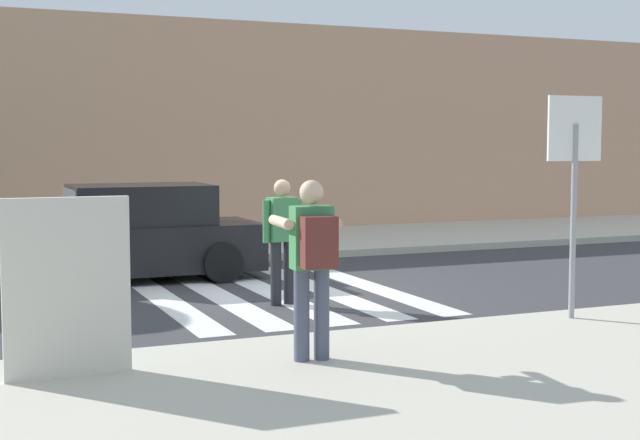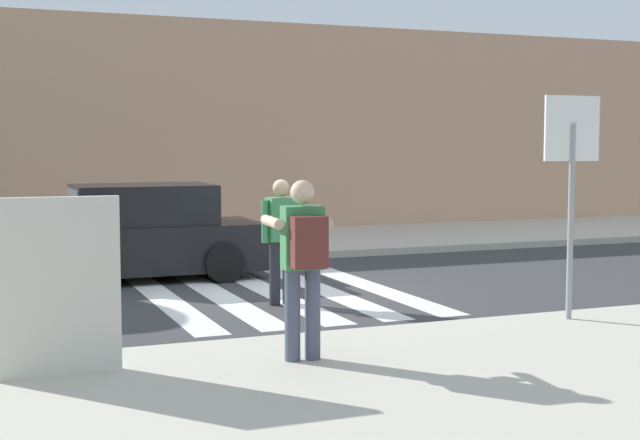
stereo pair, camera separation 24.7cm
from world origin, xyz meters
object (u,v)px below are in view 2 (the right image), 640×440
at_px(parked_car_black, 137,235).
at_px(pedestrian_crossing, 281,234).
at_px(stop_sign, 571,157).
at_px(advertising_board, 57,287).
at_px(photographer_with_backpack, 303,254).

bearing_deg(parked_car_black, pedestrian_crossing, -65.12).
distance_m(stop_sign, pedestrian_crossing, 4.01).
xyz_separation_m(stop_sign, advertising_board, (-5.86, -0.44, -1.12)).
relative_size(pedestrian_crossing, advertising_board, 1.08).
distance_m(pedestrian_crossing, parked_car_black, 3.38).
bearing_deg(pedestrian_crossing, parked_car_black, 114.88).
xyz_separation_m(stop_sign, photographer_with_backpack, (-3.64, -0.76, -0.89)).
xyz_separation_m(stop_sign, parked_car_black, (-4.01, 5.93, -1.33)).
bearing_deg(photographer_with_backpack, stop_sign, 11.73).
bearing_deg(parked_car_black, photographer_with_backpack, -86.86).
distance_m(photographer_with_backpack, pedestrian_crossing, 3.78).
height_order(stop_sign, parked_car_black, stop_sign).
distance_m(stop_sign, advertising_board, 5.98).
relative_size(stop_sign, parked_car_black, 0.64).
relative_size(parked_car_black, advertising_board, 2.56).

